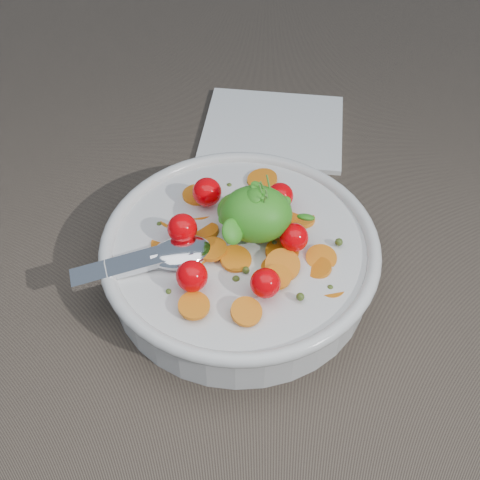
{
  "coord_description": "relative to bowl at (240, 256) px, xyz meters",
  "views": [
    {
      "loc": [
        0.02,
        -0.34,
        0.45
      ],
      "look_at": [
        0.01,
        0.02,
        0.05
      ],
      "focal_mm": 45.0,
      "sensor_mm": 36.0,
      "label": 1
    }
  ],
  "objects": [
    {
      "name": "bowl",
      "position": [
        0.0,
        0.0,
        0.0
      ],
      "size": [
        0.27,
        0.25,
        0.11
      ],
      "color": "silver",
      "rests_on": "ground"
    },
    {
      "name": "napkin",
      "position": [
        0.03,
        0.23,
        -0.03
      ],
      "size": [
        0.18,
        0.16,
        0.01
      ],
      "primitive_type": "cube",
      "rotation": [
        0.0,
        0.0,
        -0.09
      ],
      "color": "white",
      "rests_on": "ground"
    },
    {
      "name": "ground",
      "position": [
        -0.01,
        -0.02,
        -0.03
      ],
      "size": [
        6.0,
        6.0,
        0.0
      ],
      "primitive_type": "plane",
      "color": "brown",
      "rests_on": "ground"
    }
  ]
}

